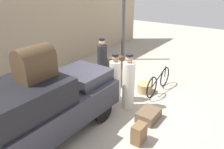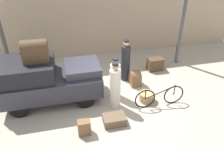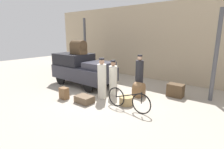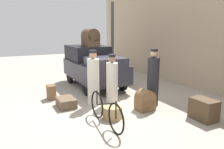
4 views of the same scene
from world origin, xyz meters
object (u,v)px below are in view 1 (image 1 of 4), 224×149
Objects in this scene: porter_carrying_trunk at (115,80)px; porter_standing_middle at (128,84)px; trunk_on_truck_roof at (35,63)px; truck at (48,103)px; wicker_basket at (145,88)px; trunk_wicker_pale at (115,63)px; trunk_umber_medium at (117,78)px; conductor_in_dark_uniform at (102,64)px; bicycle at (159,82)px; suitcase_tan_flat at (139,134)px; suitcase_small_leather at (148,115)px.

porter_standing_middle is at bearing -103.86° from porter_carrying_trunk.
truck is at bearing 0.00° from trunk_on_truck_roof.
wicker_basket is 0.66× the size of trunk_on_truck_roof.
trunk_umber_medium is at bearing -142.97° from trunk_wicker_pale.
porter_carrying_trunk is 0.90× the size of conductor_in_dark_uniform.
conductor_in_dark_uniform is at bearing 56.55° from porter_carrying_trunk.
trunk_umber_medium reaches higher than wicker_basket.
truck is 3.23m from conductor_in_dark_uniform.
trunk_on_truck_roof is at bearing 159.70° from porter_standing_middle.
porter_standing_middle is 2.14× the size of trunk_on_truck_roof.
porter_standing_middle reaches higher than trunk_umber_medium.
trunk_on_truck_roof is (-3.36, -0.76, 1.21)m from conductor_in_dark_uniform.
porter_carrying_trunk is at bearing -7.08° from trunk_on_truck_roof.
porter_carrying_trunk reaches higher than wicker_basket.
bicycle is 0.54m from wicker_basket.
conductor_in_dark_uniform reaches higher than trunk_umber_medium.
truck is at bearing 117.30° from suitcase_tan_flat.
trunk_on_truck_roof is (-4.94, -1.26, 1.76)m from trunk_wicker_pale.
porter_standing_middle is 1.10m from suitcase_small_leather.
porter_carrying_trunk is (2.42, -0.33, -0.18)m from truck.
conductor_in_dark_uniform is 2.84m from suitcase_small_leather.
wicker_basket is 0.85× the size of trunk_umber_medium.
trunk_umber_medium reaches higher than suitcase_tan_flat.
porter_standing_middle is (-1.56, 0.32, 0.42)m from bicycle.
porter_standing_middle is at bearing 168.50° from bicycle.
trunk_on_truck_roof reaches higher than suitcase_tan_flat.
trunk_on_truck_roof is (-0.22, -0.00, 1.13)m from truck.
truck is 4.06m from bicycle.
suitcase_small_leather is 3.44m from trunk_on_truck_roof.
trunk_on_truck_roof is at bearing -165.66° from trunk_wicker_pale.
porter_standing_middle is 3.32m from trunk_wicker_pale.
wicker_basket is at bearing -13.26° from trunk_on_truck_roof.
suitcase_small_leather is (-2.68, -3.03, -0.15)m from trunk_wicker_pale.
truck reaches higher than porter_carrying_trunk.
conductor_in_dark_uniform is at bearing -162.45° from trunk_wicker_pale.
wicker_basket is 1.09× the size of suitcase_tan_flat.
conductor_in_dark_uniform is 2.65× the size of trunk_wicker_pale.
suitcase_tan_flat is 0.60× the size of trunk_on_truck_roof.
suitcase_tan_flat is (-3.69, -3.27, -0.04)m from trunk_wicker_pale.
porter_carrying_trunk reaches higher than trunk_wicker_pale.
suitcase_tan_flat is (-2.38, -2.29, -0.05)m from trunk_umber_medium.
porter_standing_middle reaches higher than suitcase_tan_flat.
truck is at bearing -175.36° from trunk_umber_medium.
trunk_umber_medium is (0.27, -0.49, -0.54)m from conductor_in_dark_uniform.
truck is 5.15× the size of trunk_wicker_pale.
conductor_in_dark_uniform reaches higher than porter_carrying_trunk.
trunk_on_truck_roof is (-3.64, -0.28, 1.75)m from trunk_umber_medium.
porter_standing_middle is 1.74m from suitcase_tan_flat.
suitcase_tan_flat is at bearing -164.62° from bicycle.
wicker_basket is 4.26m from trunk_on_truck_roof.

